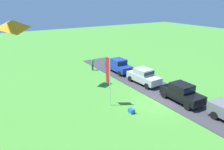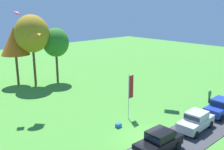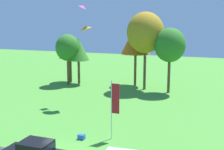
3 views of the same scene
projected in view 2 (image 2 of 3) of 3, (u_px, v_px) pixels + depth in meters
The scene contains 13 objects.
ground_plane at pixel (146, 138), 23.85m from camera, with size 120.00×120.00×0.00m, color #478E33.
pavement_strip at pixel (168, 148), 22.08m from camera, with size 36.00×4.40×0.06m, color #38383D.
car_sedan_far_end at pixel (159, 141), 21.28m from camera, with size 4.43×2.02×1.84m.
car_sedan_by_flagpole at pixel (196, 120), 25.11m from camera, with size 4.49×2.13×1.84m.
car_sedan_near_entrance at pixel (220, 106), 28.65m from camera, with size 4.43×2.02×1.84m.
person_on_lawn at pixel (210, 96), 32.40m from camera, with size 0.36×0.24×1.71m.
tree_far_right at pixel (15, 41), 38.57m from camera, with size 4.17×4.17×8.80m.
tree_left_of_center at pixel (32, 34), 38.10m from camera, with size 4.99×4.99×10.54m.
tree_lone_near at pixel (56, 43), 40.20m from camera, with size 4.02×4.02×8.50m.
flag_banner at pixel (130, 90), 27.49m from camera, with size 0.71×0.08×4.93m.
cooler_box at pixel (119, 125), 25.95m from camera, with size 0.56×0.40×0.40m, color blue.
kite_diamond_mid_center at pixel (34, 35), 27.99m from camera, with size 1.08×1.07×0.34m, color orange.
kite_diamond_over_trees at pixel (18, 13), 27.98m from camera, with size 0.74×0.71×0.25m, color #EA4C9E.
Camera 2 is at (-16.86, -13.86, 11.62)m, focal length 42.00 mm.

